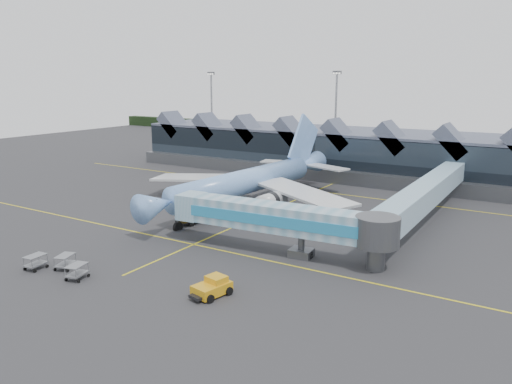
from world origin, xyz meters
The scene contains 10 objects.
ground centered at (0.00, 0.00, 0.00)m, with size 260.00×260.00×0.00m, color #2C2B2E.
taxi_stripes centered at (0.00, 10.00, 0.01)m, with size 120.00×60.00×0.01m.
tree_line_far centered at (0.00, 110.00, 2.00)m, with size 260.00×4.00×4.00m, color black.
terminal centered at (-5.07, 47.35, 4.88)m, with size 90.00×22.25×12.52m.
light_masts centered at (21.00, 62.80, 12.49)m, with size 132.40×42.56×22.45m.
main_airliner centered at (-4.38, 12.25, 4.25)m, with size 39.03×45.04×14.46m.
jet_bridge centered at (12.31, -5.08, 4.19)m, with size 27.77×6.14×6.11m.
fuel_truck centered at (-5.49, 1.26, 1.63)m, with size 4.26×8.67×2.91m.
pushback_tug centered at (11.00, -18.90, 0.81)m, with size 3.21×4.38×1.80m.
baggage_carts centered at (-6.48, -22.80, 0.88)m, with size 7.95×4.20×1.57m.
Camera 1 is at (37.97, -54.56, 20.25)m, focal length 35.00 mm.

